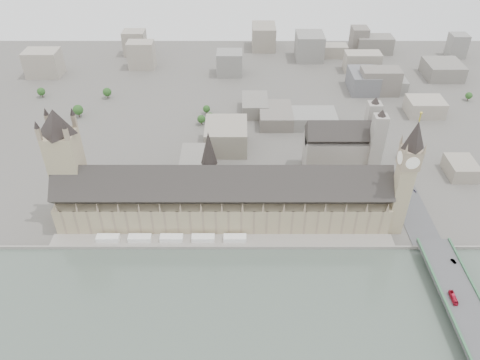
{
  "coord_description": "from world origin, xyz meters",
  "views": [
    {
      "loc": [
        14.14,
        -276.95,
        257.65
      ],
      "look_at": [
        14.0,
        33.8,
        30.89
      ],
      "focal_mm": 35.0,
      "sensor_mm": 36.0,
      "label": 1
    }
  ],
  "objects_px": {
    "victoria_tower": "(66,161)",
    "car_approach": "(415,191)",
    "elizabeth_tower": "(406,171)",
    "westminster_abbey": "(343,147)",
    "car_silver": "(454,261)",
    "red_bus_north": "(453,298)",
    "westminster_bridge": "(469,323)",
    "palace_of_westminster": "(223,198)"
  },
  "relations": [
    {
      "from": "victoria_tower",
      "to": "car_approach",
      "type": "relative_size",
      "value": 22.89
    },
    {
      "from": "elizabeth_tower",
      "to": "westminster_abbey",
      "type": "distance_m",
      "value": 96.91
    },
    {
      "from": "elizabeth_tower",
      "to": "car_silver",
      "type": "bearing_deg",
      "value": -56.6
    },
    {
      "from": "westminster_abbey",
      "to": "red_bus_north",
      "type": "distance_m",
      "value": 174.01
    },
    {
      "from": "westminster_bridge",
      "to": "car_silver",
      "type": "relative_size",
      "value": 69.85
    },
    {
      "from": "westminster_abbey",
      "to": "car_approach",
      "type": "xyz_separation_m",
      "value": [
        55.31,
        -50.51,
        -14.2
      ]
    },
    {
      "from": "car_approach",
      "to": "victoria_tower",
      "type": "bearing_deg",
      "value": 162.01
    },
    {
      "from": "elizabeth_tower",
      "to": "victoria_tower",
      "type": "height_order",
      "value": "elizabeth_tower"
    },
    {
      "from": "palace_of_westminster",
      "to": "red_bus_north",
      "type": "distance_m",
      "value": 181.34
    },
    {
      "from": "palace_of_westminster",
      "to": "car_approach",
      "type": "height_order",
      "value": "palace_of_westminster"
    },
    {
      "from": "palace_of_westminster",
      "to": "westminster_abbey",
      "type": "relative_size",
      "value": 3.9
    },
    {
      "from": "palace_of_westminster",
      "to": "car_approach",
      "type": "relative_size",
      "value": 60.67
    },
    {
      "from": "victoria_tower",
      "to": "westminster_bridge",
      "type": "height_order",
      "value": "victoria_tower"
    },
    {
      "from": "palace_of_westminster",
      "to": "westminster_abbey",
      "type": "xyz_separation_m",
      "value": [
        110.92,
        75.3,
        2.38
      ]
    },
    {
      "from": "westminster_bridge",
      "to": "car_approach",
      "type": "height_order",
      "value": "car_approach"
    },
    {
      "from": "victoria_tower",
      "to": "car_silver",
      "type": "distance_m",
      "value": 301.0
    },
    {
      "from": "westminster_bridge",
      "to": "car_silver",
      "type": "xyz_separation_m",
      "value": [
        6.67,
        48.99,
        5.89
      ]
    },
    {
      "from": "victoria_tower",
      "to": "red_bus_north",
      "type": "bearing_deg",
      "value": -19.55
    },
    {
      "from": "palace_of_westminster",
      "to": "red_bus_north",
      "type": "relative_size",
      "value": 22.84
    },
    {
      "from": "victoria_tower",
      "to": "car_approach",
      "type": "distance_m",
      "value": 292.21
    },
    {
      "from": "elizabeth_tower",
      "to": "red_bus_north",
      "type": "distance_m",
      "value": 94.61
    },
    {
      "from": "westminster_bridge",
      "to": "westminster_abbey",
      "type": "xyz_separation_m",
      "value": [
        -51.08,
        182.5,
        19.96
      ]
    },
    {
      "from": "westminster_abbey",
      "to": "red_bus_north",
      "type": "height_order",
      "value": "westminster_abbey"
    },
    {
      "from": "palace_of_westminster",
      "to": "car_silver",
      "type": "relative_size",
      "value": 56.95
    },
    {
      "from": "westminster_bridge",
      "to": "car_silver",
      "type": "bearing_deg",
      "value": 82.25
    },
    {
      "from": "palace_of_westminster",
      "to": "car_silver",
      "type": "bearing_deg",
      "value": -19.04
    },
    {
      "from": "elizabeth_tower",
      "to": "car_silver",
      "type": "xyz_separation_m",
      "value": [
        30.67,
        -46.51,
        -47.07
      ]
    },
    {
      "from": "victoria_tower",
      "to": "car_silver",
      "type": "xyz_separation_m",
      "value": [
        290.67,
        -64.51,
        -44.19
      ]
    },
    {
      "from": "palace_of_westminster",
      "to": "westminster_bridge",
      "type": "relative_size",
      "value": 0.82
    },
    {
      "from": "elizabeth_tower",
      "to": "red_bus_north",
      "type": "height_order",
      "value": "elizabeth_tower"
    },
    {
      "from": "victoria_tower",
      "to": "red_bus_north",
      "type": "height_order",
      "value": "victoria_tower"
    },
    {
      "from": "elizabeth_tower",
      "to": "westminster_bridge",
      "type": "relative_size",
      "value": 0.33
    },
    {
      "from": "westminster_bridge",
      "to": "elizabeth_tower",
      "type": "bearing_deg",
      "value": 104.11
    },
    {
      "from": "westminster_abbey",
      "to": "car_approach",
      "type": "height_order",
      "value": "westminster_abbey"
    },
    {
      "from": "palace_of_westminster",
      "to": "westminster_abbey",
      "type": "bearing_deg",
      "value": 34.17
    },
    {
      "from": "victoria_tower",
      "to": "car_approach",
      "type": "xyz_separation_m",
      "value": [
        288.24,
        18.49,
        -44.32
      ]
    },
    {
      "from": "elizabeth_tower",
      "to": "westminster_abbey",
      "type": "relative_size",
      "value": 1.58
    },
    {
      "from": "elizabeth_tower",
      "to": "car_silver",
      "type": "relative_size",
      "value": 23.1
    },
    {
      "from": "victoria_tower",
      "to": "westminster_bridge",
      "type": "distance_m",
      "value": 309.91
    },
    {
      "from": "palace_of_westminster",
      "to": "elizabeth_tower",
      "type": "relative_size",
      "value": 2.47
    },
    {
      "from": "car_silver",
      "to": "car_approach",
      "type": "height_order",
      "value": "car_silver"
    },
    {
      "from": "westminster_abbey",
      "to": "red_bus_north",
      "type": "relative_size",
      "value": 5.86
    }
  ]
}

